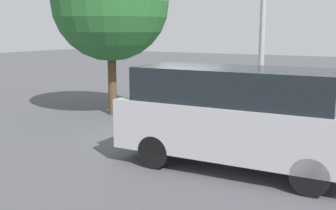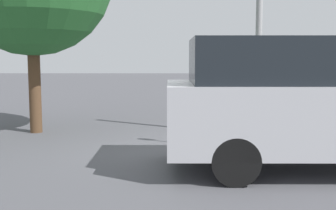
# 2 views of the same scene
# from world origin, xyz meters

# --- Properties ---
(ground_plane) EXTENTS (80.00, 80.00, 0.00)m
(ground_plane) POSITION_xyz_m (0.00, 0.00, 0.00)
(ground_plane) COLOR #4C4C51
(parking_meter_near) EXTENTS (0.22, 0.14, 1.30)m
(parking_meter_near) POSITION_xyz_m (0.28, 0.69, 0.96)
(parking_meter_near) COLOR #9E9EA3
(parking_meter_near) RESTS_ON ground
(lamp_post) EXTENTS (0.44, 0.44, 5.06)m
(lamp_post) POSITION_xyz_m (1.95, 1.72, 1.51)
(lamp_post) COLOR beige
(lamp_post) RESTS_ON ground
(parked_van) EXTENTS (5.19, 2.00, 2.15)m
(parked_van) POSITION_xyz_m (2.42, -1.32, 1.16)
(parked_van) COLOR #B2B2B7
(parked_van) RESTS_ON ground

